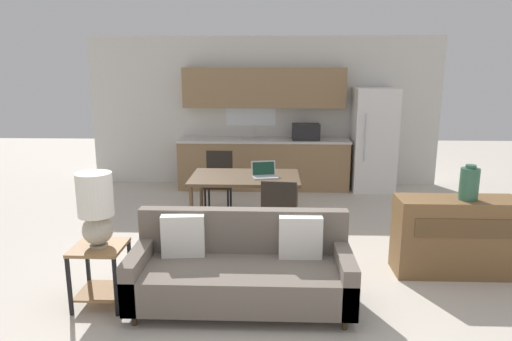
{
  "coord_description": "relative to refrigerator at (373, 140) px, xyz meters",
  "views": [
    {
      "loc": [
        0.16,
        -3.79,
        2.15
      ],
      "look_at": [
        -0.03,
        1.5,
        0.95
      ],
      "focal_mm": 32.0,
      "sensor_mm": 36.0,
      "label": 1
    }
  ],
  "objects": [
    {
      "name": "laptop",
      "position": [
        -1.88,
        -2.24,
        -0.1
      ],
      "size": [
        0.37,
        0.32,
        0.2
      ],
      "rotation": [
        0.0,
        0.0,
        0.21
      ],
      "color": "#B7BABC",
      "rests_on": "dining_table"
    },
    {
      "name": "ground_plane",
      "position": [
        -1.94,
        -4.23,
        -0.9
      ],
      "size": [
        20.0,
        20.0,
        0.0
      ],
      "primitive_type": "plane",
      "color": "beige"
    },
    {
      "name": "kitchen_counter",
      "position": [
        -1.92,
        0.09,
        -0.06
      ],
      "size": [
        3.06,
        0.65,
        2.15
      ],
      "color": "#8E704C",
      "rests_on": "ground_plane"
    },
    {
      "name": "table_lamp",
      "position": [
        -3.34,
        -4.22,
        0.04
      ],
      "size": [
        0.31,
        0.31,
        0.68
      ],
      "color": "#B2A893",
      "rests_on": "side_table"
    },
    {
      "name": "side_table",
      "position": [
        -3.34,
        -4.21,
        -0.52
      ],
      "size": [
        0.45,
        0.45,
        0.57
      ],
      "color": "olive",
      "rests_on": "ground_plane"
    },
    {
      "name": "couch",
      "position": [
        -2.05,
        -4.15,
        -0.57
      ],
      "size": [
        1.98,
        0.8,
        0.84
      ],
      "color": "#3D2D1E",
      "rests_on": "ground_plane"
    },
    {
      "name": "dining_table",
      "position": [
        -2.13,
        -2.2,
        -0.22
      ],
      "size": [
        1.42,
        0.92,
        0.75
      ],
      "color": "brown",
      "rests_on": "ground_plane"
    },
    {
      "name": "vase",
      "position": [
        0.23,
        -3.46,
        0.09
      ],
      "size": [
        0.19,
        0.19,
        0.37
      ],
      "color": "#336047",
      "rests_on": "credenza"
    },
    {
      "name": "dining_chair_far_left",
      "position": [
        -2.59,
        -1.36,
        -0.4
      ],
      "size": [
        0.43,
        0.43,
        0.92
      ],
      "rotation": [
        0.0,
        0.0,
        -0.03
      ],
      "color": "black",
      "rests_on": "ground_plane"
    },
    {
      "name": "refrigerator",
      "position": [
        0.0,
        0.0,
        0.0
      ],
      "size": [
        0.73,
        0.72,
        1.81
      ],
      "color": "white",
      "rests_on": "ground_plane"
    },
    {
      "name": "credenza",
      "position": [
        0.16,
        -3.43,
        -0.49
      ],
      "size": [
        1.25,
        0.44,
        0.83
      ],
      "color": "brown",
      "rests_on": "ground_plane"
    },
    {
      "name": "wall_back",
      "position": [
        -1.94,
        0.4,
        0.45
      ],
      "size": [
        6.4,
        0.07,
        2.7
      ],
      "color": "silver",
      "rests_on": "ground_plane"
    },
    {
      "name": "dining_chair_near_right",
      "position": [
        -1.69,
        -3.01,
        -0.4
      ],
      "size": [
        0.47,
        0.47,
        0.92
      ],
      "rotation": [
        0.0,
        0.0,
        3.02
      ],
      "color": "black",
      "rests_on": "ground_plane"
    }
  ]
}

